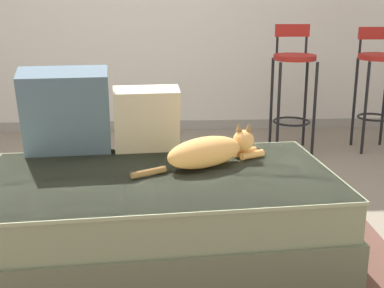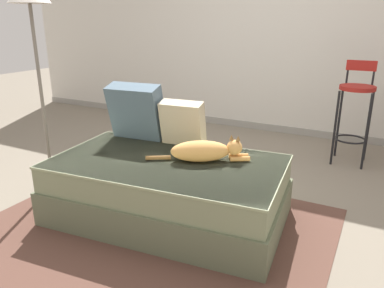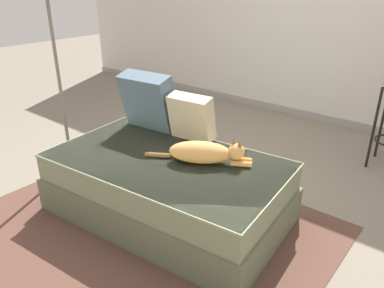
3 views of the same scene
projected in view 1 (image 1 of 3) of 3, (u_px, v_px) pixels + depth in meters
name	position (u px, v px, depth m)	size (l,w,h in m)	color
ground_plane	(163.00, 226.00, 3.04)	(16.00, 16.00, 0.00)	slate
wall_baseboard_trim	(163.00, 125.00, 5.13)	(8.00, 0.02, 0.09)	gray
couch	(162.00, 218.00, 2.59)	(1.75, 1.11, 0.45)	#636B50
throw_pillow_corner	(66.00, 112.00, 2.76)	(0.47, 0.31, 0.47)	#4C6070
throw_pillow_middle	(147.00, 119.00, 2.83)	(0.36, 0.22, 0.36)	beige
cat	(210.00, 151.00, 2.64)	(0.68, 0.41, 0.19)	tan
bar_stool_near_window	(293.00, 76.00, 4.32)	(0.34, 0.34, 1.03)	black
bar_stool_by_doorway	(377.00, 74.00, 4.35)	(0.34, 0.34, 1.00)	black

